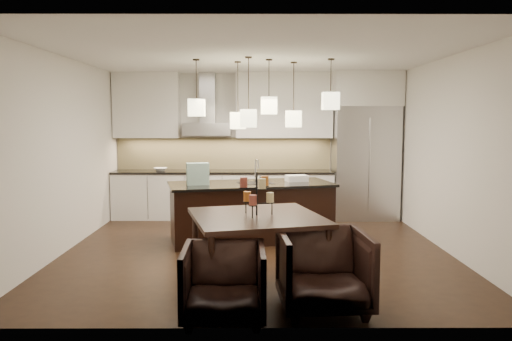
{
  "coord_description": "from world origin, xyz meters",
  "views": [
    {
      "loc": [
        -0.03,
        -7.14,
        1.9
      ],
      "look_at": [
        0.0,
        0.2,
        1.15
      ],
      "focal_mm": 35.0,
      "sensor_mm": 36.0,
      "label": 1
    }
  ],
  "objects_px": {
    "refrigerator": "(365,163)",
    "dining_table": "(257,251)",
    "island_body": "(251,213)",
    "armchair_right": "(324,271)",
    "armchair_left": "(224,283)"
  },
  "relations": [
    {
      "from": "island_body",
      "to": "dining_table",
      "type": "distance_m",
      "value": 2.28
    },
    {
      "from": "armchair_right",
      "to": "refrigerator",
      "type": "bearing_deg",
      "value": 69.04
    },
    {
      "from": "dining_table",
      "to": "island_body",
      "type": "bearing_deg",
      "value": 77.88
    },
    {
      "from": "island_body",
      "to": "dining_table",
      "type": "xyz_separation_m",
      "value": [
        0.08,
        -2.28,
        -0.02
      ]
    },
    {
      "from": "refrigerator",
      "to": "armchair_right",
      "type": "height_order",
      "value": "refrigerator"
    },
    {
      "from": "refrigerator",
      "to": "dining_table",
      "type": "height_order",
      "value": "refrigerator"
    },
    {
      "from": "armchair_right",
      "to": "armchair_left",
      "type": "bearing_deg",
      "value": -169.79
    },
    {
      "from": "refrigerator",
      "to": "armchair_right",
      "type": "distance_m",
      "value": 4.96
    },
    {
      "from": "refrigerator",
      "to": "island_body",
      "type": "xyz_separation_m",
      "value": [
        -2.18,
        -1.73,
        -0.64
      ]
    },
    {
      "from": "dining_table",
      "to": "armchair_right",
      "type": "bearing_deg",
      "value": -60.38
    },
    {
      "from": "dining_table",
      "to": "armchair_left",
      "type": "xyz_separation_m",
      "value": [
        -0.32,
        -0.94,
        -0.05
      ]
    },
    {
      "from": "refrigerator",
      "to": "armchair_left",
      "type": "height_order",
      "value": "refrigerator"
    },
    {
      "from": "island_body",
      "to": "armchair_right",
      "type": "xyz_separation_m",
      "value": [
        0.74,
        -2.97,
        -0.03
      ]
    },
    {
      "from": "refrigerator",
      "to": "armchair_right",
      "type": "relative_size",
      "value": 2.41
    },
    {
      "from": "refrigerator",
      "to": "island_body",
      "type": "relative_size",
      "value": 0.87
    }
  ]
}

